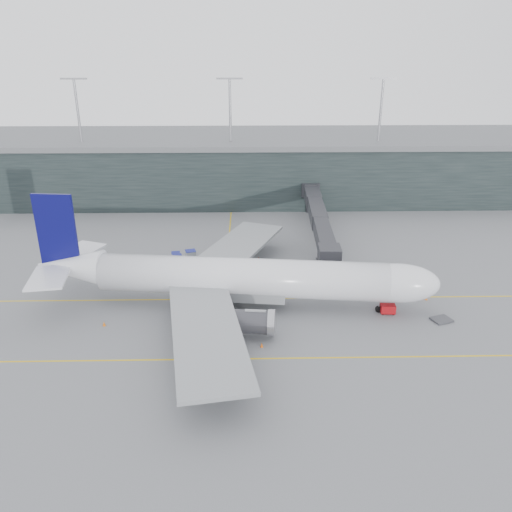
{
  "coord_description": "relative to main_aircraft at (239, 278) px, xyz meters",
  "views": [
    {
      "loc": [
        8.4,
        -71.39,
        34.32
      ],
      "look_at": [
        9.85,
        -4.0,
        6.98
      ],
      "focal_mm": 35.0,
      "sensor_mm": 36.0,
      "label": 1
    }
  ],
  "objects": [
    {
      "name": "uld_b",
      "position": [
        -11.52,
        17.33,
        -3.69
      ],
      "size": [
        2.04,
        1.73,
        1.68
      ],
      "rotation": [
        0.0,
        0.0,
        0.15
      ],
      "color": "#36363B",
      "rests_on": "ground"
    },
    {
      "name": "cone_nose",
      "position": [
        28.05,
        1.48,
        -4.23
      ],
      "size": [
        0.43,
        0.43,
        0.68
      ],
      "primitive_type": "cone",
      "color": "orange",
      "rests_on": "ground"
    },
    {
      "name": "uld_c",
      "position": [
        -8.9,
        17.42,
        -3.54
      ],
      "size": [
        2.56,
        2.26,
        1.97
      ],
      "rotation": [
        0.0,
        0.0,
        0.28
      ],
      "color": "#36363B",
      "rests_on": "ground"
    },
    {
      "name": "uld_a",
      "position": [
        -11.05,
        15.77,
        -3.63
      ],
      "size": [
        2.29,
        2.0,
        1.79
      ],
      "rotation": [
        0.0,
        0.0,
        0.24
      ],
      "color": "#36363B",
      "rests_on": "ground"
    },
    {
      "name": "jet_bridge",
      "position": [
        14.82,
        30.6,
        0.57
      ],
      "size": [
        5.91,
        45.19,
        6.88
      ],
      "rotation": [
        0.0,
        0.0,
        -0.05
      ],
      "color": "#28282D",
      "rests_on": "ground"
    },
    {
      "name": "cone_tail",
      "position": [
        -18.42,
        -5.29,
        -4.24
      ],
      "size": [
        0.42,
        0.42,
        0.67
      ],
      "primitive_type": "cone",
      "color": "#D7620B",
      "rests_on": "ground"
    },
    {
      "name": "taxiline_b",
      "position": [
        -7.43,
        -13.63,
        -4.57
      ],
      "size": [
        160.0,
        0.25,
        0.02
      ],
      "primitive_type": "cube",
      "color": "yellow",
      "rests_on": "ground"
    },
    {
      "name": "main_aircraft",
      "position": [
        0.0,
        0.0,
        0.0
      ],
      "size": [
        58.16,
        54.31,
        16.3
      ],
      "rotation": [
        0.0,
        0.0,
        -0.11
      ],
      "color": "white",
      "rests_on": "ground"
    },
    {
      "name": "gse_cart",
      "position": [
        21.07,
        -2.65,
        -3.8
      ],
      "size": [
        2.11,
        1.41,
        1.39
      ],
      "rotation": [
        0.0,
        0.0,
        -0.05
      ],
      "color": "#A10B11",
      "rests_on": "ground"
    },
    {
      "name": "terminal",
      "position": [
        -7.43,
        64.37,
        3.04
      ],
      "size": [
        240.0,
        36.0,
        29.0
      ],
      "color": "black",
      "rests_on": "ground"
    },
    {
      "name": "taxiline_lead_main",
      "position": [
        -2.43,
        26.37,
        -4.57
      ],
      "size": [
        0.25,
        60.0,
        0.02
      ],
      "primitive_type": "cube",
      "color": "yellow",
      "rests_on": "ground"
    },
    {
      "name": "baggage_dolly",
      "position": [
        28.02,
        -4.88,
        -4.42
      ],
      "size": [
        3.18,
        2.87,
        0.26
      ],
      "primitive_type": "cube",
      "rotation": [
        0.0,
        0.0,
        0.35
      ],
      "color": "#3A3A3F",
      "rests_on": "ground"
    },
    {
      "name": "taxiline_a",
      "position": [
        -7.43,
        2.37,
        -4.57
      ],
      "size": [
        160.0,
        0.25,
        0.02
      ],
      "primitive_type": "cube",
      "color": "yellow",
      "rests_on": "ground"
    },
    {
      "name": "cone_wing_stbd",
      "position": [
        2.85,
        -11.06,
        -4.27
      ],
      "size": [
        0.38,
        0.38,
        0.61
      ],
      "primitive_type": "cone",
      "color": "#CF520B",
      "rests_on": "ground"
    },
    {
      "name": "ground",
      "position": [
        -7.43,
        6.37,
        -4.58
      ],
      "size": [
        320.0,
        320.0,
        0.0
      ],
      "primitive_type": "plane",
      "color": "slate",
      "rests_on": "ground"
    },
    {
      "name": "cone_wing_port",
      "position": [
        3.21,
        17.35,
        -4.21
      ],
      "size": [
        0.46,
        0.46,
        0.73
      ],
      "primitive_type": "cone",
      "color": "#E43F0C",
      "rests_on": "ground"
    }
  ]
}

